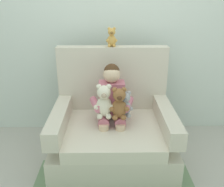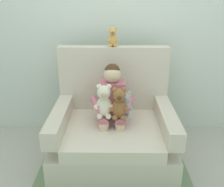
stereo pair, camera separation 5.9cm
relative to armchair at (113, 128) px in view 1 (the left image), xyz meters
The scene contains 8 objects.
ground_plane 0.33m from the armchair, 90.00° to the right, with size 8.00×8.00×0.00m, color #ADA89E.
back_wall 1.19m from the armchair, 90.00° to the left, with size 6.00×0.10×2.60m, color silver.
armchair is the anchor object (origin of this frame).
seated_child 0.30m from the armchair, 124.78° to the left, with size 0.45×0.39×0.82m.
plush_grey 0.35m from the armchair, 43.09° to the right, with size 0.15×0.13×0.26m.
plush_cream 0.38m from the armchair, 127.01° to the right, with size 0.20×0.16×0.33m.
plush_brown 0.37m from the armchair, 68.95° to the right, with size 0.19×0.15×0.31m.
plush_honey_on_backrest 0.94m from the armchair, 91.45° to the left, with size 0.12×0.10×0.20m.
Camera 1 is at (-0.04, -2.26, 1.62)m, focal length 40.79 mm.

